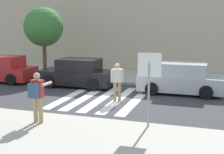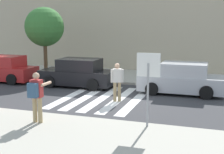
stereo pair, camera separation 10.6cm
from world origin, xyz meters
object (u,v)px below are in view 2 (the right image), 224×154
at_px(photographer_with_backpack, 36,93).
at_px(parked_car_red, 3,69).
at_px(parked_car_silver, 182,79).
at_px(stop_sign, 148,74).
at_px(pedestrian_crossing, 117,80).
at_px(parked_car_black, 78,73).
at_px(street_tree_west, 44,27).

distance_m(photographer_with_backpack, parked_car_red, 9.29).
bearing_deg(parked_car_silver, parked_car_red, -180.00).
bearing_deg(stop_sign, pedestrian_crossing, 122.09).
bearing_deg(parked_car_silver, parked_car_black, 180.00).
relative_size(stop_sign, pedestrian_crossing, 1.40).
xyz_separation_m(pedestrian_crossing, parked_car_silver, (2.57, 2.49, -0.25)).
bearing_deg(pedestrian_crossing, parked_car_silver, 44.17).
relative_size(pedestrian_crossing, parked_car_silver, 0.42).
bearing_deg(parked_car_red, photographer_with_backpack, -45.72).
height_order(parked_car_red, parked_car_black, same).
bearing_deg(street_tree_west, photographer_with_backpack, -61.47).
relative_size(pedestrian_crossing, parked_car_red, 0.42).
bearing_deg(street_tree_west, pedestrian_crossing, -35.81).
bearing_deg(parked_car_black, stop_sign, -48.54).
height_order(photographer_with_backpack, parked_car_red, photographer_with_backpack).
distance_m(photographer_with_backpack, street_tree_west, 10.07).
distance_m(pedestrian_crossing, parked_car_black, 3.96).
height_order(photographer_with_backpack, parked_car_silver, photographer_with_backpack).
distance_m(parked_car_red, parked_car_silver, 10.59).
bearing_deg(photographer_with_backpack, pedestrian_crossing, 69.61).
bearing_deg(parked_car_silver, photographer_with_backpack, -121.74).
height_order(pedestrian_crossing, parked_car_red, pedestrian_crossing).
relative_size(parked_car_red, parked_car_silver, 1.00).
xyz_separation_m(photographer_with_backpack, street_tree_west, (-4.71, 8.66, 2.05)).
relative_size(stop_sign, parked_car_red, 0.59).
bearing_deg(street_tree_west, stop_sign, -43.26).
relative_size(stop_sign, photographer_with_backpack, 1.40).
bearing_deg(parked_car_red, street_tree_west, 48.71).
relative_size(photographer_with_backpack, parked_car_silver, 0.42).
distance_m(stop_sign, photographer_with_backpack, 3.80).
relative_size(parked_car_red, street_tree_west, 0.95).
bearing_deg(parked_car_red, stop_sign, -29.99).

